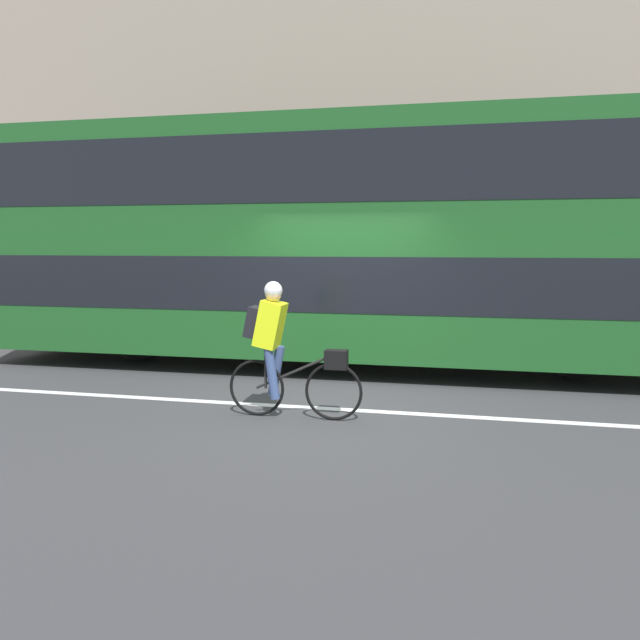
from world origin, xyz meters
name	(u,v)px	position (x,y,z in m)	size (l,w,h in m)	color
ground_plane	(321,407)	(0.00, 0.00, 0.00)	(80.00, 80.00, 0.00)	#38383A
road_center_line	(320,408)	(0.00, -0.05, 0.00)	(50.00, 0.14, 0.01)	silver
sidewalk_curb	(378,337)	(0.00, 5.71, 0.05)	(60.00, 2.30, 0.11)	gray
building_facade	(388,145)	(0.00, 7.01, 4.27)	(60.00, 0.30, 8.54)	gray
bus	(342,235)	(-0.21, 2.56, 2.19)	(11.81, 2.45, 3.95)	black
cyclist_on_bike	(280,345)	(-0.38, -0.53, 0.87)	(1.62, 0.32, 1.62)	black
street_sign_post	(406,266)	(0.58, 5.59, 1.59)	(0.36, 0.09, 2.66)	#59595B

